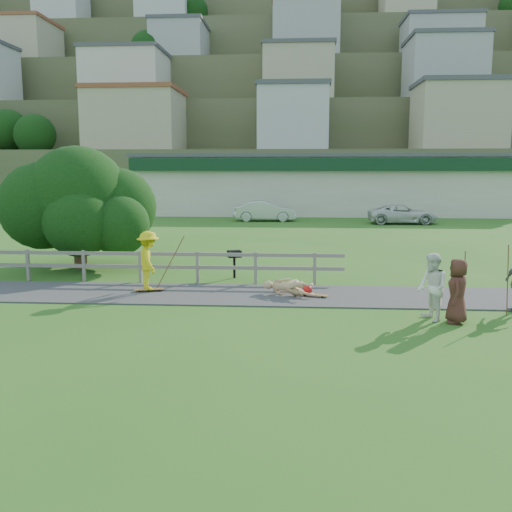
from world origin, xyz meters
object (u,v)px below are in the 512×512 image
object	(u,v)px
car_silver	(265,211)
bbq	(234,264)
car_white	(403,214)
skater_fallen	(288,287)
tree	(79,223)
skater_rider	(149,264)
spectator_c	(457,291)
spectator_a	(432,287)

from	to	relation	value
car_silver	bbq	distance (m)	22.36
car_white	skater_fallen	bearing A→B (deg)	160.09
skater_fallen	car_silver	xyz separation A→B (m)	(-2.06, 25.25, 0.46)
skater_fallen	car_silver	size ratio (longest dim) A/B	0.35
car_silver	tree	world-z (taller)	tree
skater_rider	car_silver	distance (m)	25.06
car_silver	tree	bearing A→B (deg)	159.34
skater_rider	tree	distance (m)	5.84
spectator_c	car_white	bearing A→B (deg)	-172.84
spectator_a	car_white	size ratio (longest dim) A/B	0.37
skater_rider	car_silver	size ratio (longest dim) A/B	0.41
bbq	car_white	bearing A→B (deg)	41.80
spectator_c	spectator_a	bearing A→B (deg)	-92.14
skater_rider	spectator_a	world-z (taller)	skater_rider
skater_fallen	spectator_c	world-z (taller)	spectator_c
spectator_a	car_silver	size ratio (longest dim) A/B	0.39
spectator_a	car_silver	distance (m)	28.38
spectator_a	spectator_c	bearing A→B (deg)	58.06
bbq	skater_rider	bearing A→B (deg)	-156.56
skater_fallen	tree	world-z (taller)	tree
spectator_c	bbq	size ratio (longest dim) A/B	1.67
car_silver	spectator_a	bearing A→B (deg)	-172.13
skater_rider	tree	world-z (taller)	tree
spectator_c	car_silver	xyz separation A→B (m)	(-6.38, 27.96, -0.07)
tree	bbq	xyz separation A→B (m)	(6.31, -1.70, -1.27)
spectator_c	tree	size ratio (longest dim) A/B	0.26
tree	spectator_c	bearing A→B (deg)	-30.12
car_silver	bbq	world-z (taller)	car_silver
tree	bbq	distance (m)	6.66
car_white	bbq	world-z (taller)	car_white
spectator_c	car_silver	distance (m)	28.68
spectator_a	car_silver	xyz separation A→B (m)	(-5.79, 27.78, -0.13)
car_silver	skater_fallen	bearing A→B (deg)	-179.24
skater_rider	spectator_a	distance (m)	8.63
skater_fallen	spectator_c	xyz separation A→B (m)	(4.32, -2.71, 0.53)
car_silver	car_white	bearing A→B (deg)	-102.00
spectator_a	spectator_c	xyz separation A→B (m)	(0.59, -0.18, -0.05)
spectator_a	bbq	xyz separation A→B (m)	(-5.70, 5.43, -0.38)
tree	car_silver	bearing A→B (deg)	73.24
spectator_a	tree	distance (m)	13.99
spectator_c	car_silver	size ratio (longest dim) A/B	0.36
spectator_a	tree	bearing A→B (deg)	-135.85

